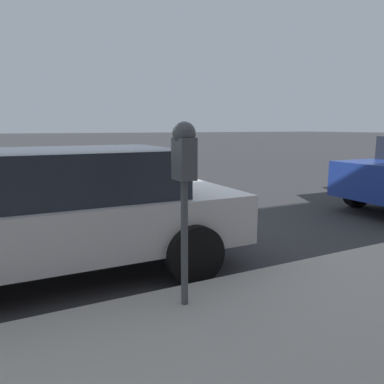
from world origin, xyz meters
TOP-DOWN VIEW (x-y plane):
  - ground_plane at (0.00, 0.00)m, footprint 220.00×220.00m
  - parking_meter at (-2.55, -0.48)m, footprint 0.21×0.19m
  - car_white at (-0.92, 0.35)m, footprint 2.16×4.33m

SIDE VIEW (x-z plane):
  - ground_plane at x=0.00m, z-range 0.00..0.00m
  - car_white at x=-0.92m, z-range 0.05..1.45m
  - parking_meter at x=-2.55m, z-range 0.56..2.10m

